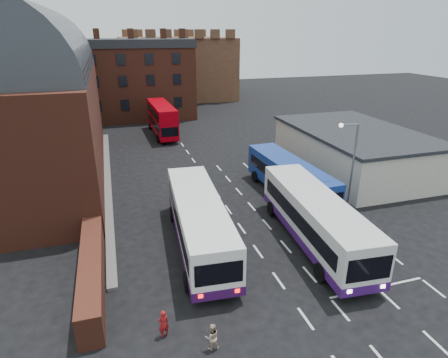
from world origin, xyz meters
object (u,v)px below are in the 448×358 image
object	(u,v)px
pedestrian_red	(163,323)
bus_red_double	(162,119)
bus_blue	(289,176)
bus_white_inbound	(315,216)
pedestrian_beige	(212,337)
bus_white_outbound	(199,219)
street_lamp	(350,161)

from	to	relation	value
pedestrian_red	bus_red_double	bearing A→B (deg)	-115.79
pedestrian_red	bus_blue	bearing A→B (deg)	-152.24
bus_white_inbound	bus_red_double	xyz separation A→B (m)	(-5.61, 31.00, 0.24)
bus_white_inbound	pedestrian_beige	xyz separation A→B (m)	(-8.94, -6.78, -1.34)
pedestrian_beige	bus_white_outbound	bearing A→B (deg)	-96.25
pedestrian_red	pedestrian_beige	bearing A→B (deg)	127.20
bus_white_outbound	bus_blue	xyz separation A→B (m)	(9.25, 5.60, -0.15)
bus_white_outbound	pedestrian_beige	bearing A→B (deg)	-95.65
bus_blue	pedestrian_beige	xyz separation A→B (m)	(-10.75, -14.23, -1.18)
bus_blue	pedestrian_red	distance (m)	18.11
bus_white_outbound	street_lamp	bearing A→B (deg)	9.78
bus_blue	bus_red_double	bearing A→B (deg)	-75.49
bus_white_outbound	pedestrian_red	bearing A→B (deg)	-111.41
bus_blue	bus_white_outbound	bearing A→B (deg)	28.19
bus_red_double	pedestrian_red	distance (m)	36.81
bus_blue	bus_red_double	size ratio (longest dim) A/B	1.09
pedestrian_beige	bus_white_inbound	bearing A→B (deg)	-139.23
bus_white_inbound	street_lamp	size ratio (longest dim) A/B	1.74
bus_white_outbound	street_lamp	xyz separation A→B (m)	(11.83, 1.16, 2.41)
bus_red_double	bus_white_inbound	bearing A→B (deg)	98.59
bus_white_inbound	bus_blue	bearing A→B (deg)	-99.22
bus_white_inbound	bus_red_double	size ratio (longest dim) A/B	1.19
bus_blue	pedestrian_beige	distance (m)	17.87
bus_white_inbound	pedestrian_beige	world-z (taller)	bus_white_inbound
bus_blue	pedestrian_beige	world-z (taller)	bus_blue
bus_blue	pedestrian_red	bearing A→B (deg)	42.29
pedestrian_beige	street_lamp	bearing A→B (deg)	-140.11
pedestrian_beige	bus_blue	bearing A→B (deg)	-123.48
bus_white_outbound	bus_red_double	xyz separation A→B (m)	(1.83, 29.15, 0.26)
bus_white_outbound	bus_white_inbound	xyz separation A→B (m)	(7.44, -1.85, 0.01)
bus_blue	street_lamp	xyz separation A→B (m)	(2.58, -4.44, 2.56)
street_lamp	bus_white_outbound	bearing A→B (deg)	-174.40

